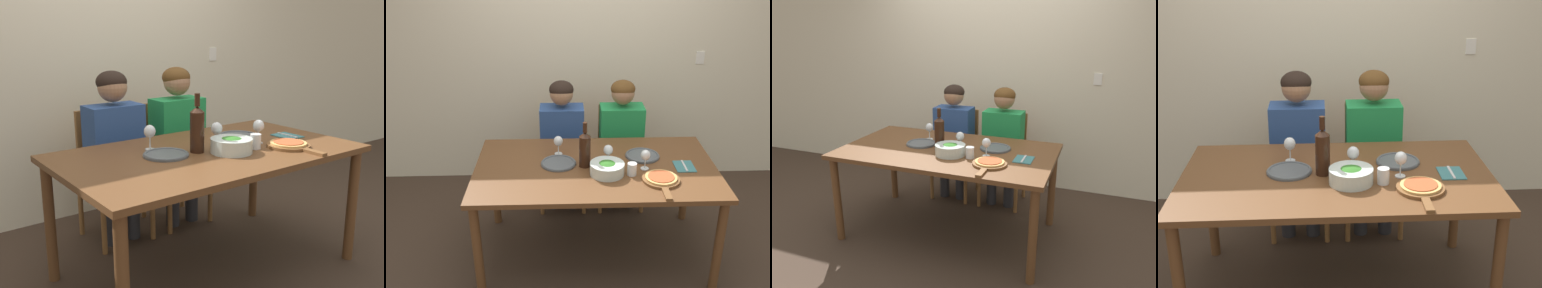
% 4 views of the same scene
% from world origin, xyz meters
% --- Properties ---
extents(ground_plane, '(40.00, 40.00, 0.00)m').
position_xyz_m(ground_plane, '(0.00, 0.00, 0.00)').
color(ground_plane, '#3D2D23').
extents(back_wall, '(10.00, 0.06, 2.70)m').
position_xyz_m(back_wall, '(0.00, 1.35, 1.35)').
color(back_wall, beige).
rests_on(back_wall, ground).
extents(dining_table, '(1.77, 1.02, 0.77)m').
position_xyz_m(dining_table, '(0.00, 0.00, 0.70)').
color(dining_table, brown).
rests_on(dining_table, ground).
extents(chair_left, '(0.42, 0.42, 0.92)m').
position_xyz_m(chair_left, '(-0.24, 0.83, 0.49)').
color(chair_left, brown).
rests_on(chair_left, ground).
extents(chair_right, '(0.42, 0.42, 0.92)m').
position_xyz_m(chair_right, '(0.28, 0.83, 0.49)').
color(chair_right, brown).
rests_on(chair_right, ground).
extents(person_woman, '(0.47, 0.51, 1.20)m').
position_xyz_m(person_woman, '(-0.24, 0.71, 0.72)').
color(person_woman, '#28282D').
rests_on(person_woman, ground).
extents(person_man, '(0.47, 0.51, 1.20)m').
position_xyz_m(person_man, '(0.28, 0.71, 0.72)').
color(person_man, '#28282D').
rests_on(person_man, ground).
extents(wine_bottle, '(0.08, 0.08, 0.34)m').
position_xyz_m(wine_bottle, '(-0.08, 0.01, 0.92)').
color(wine_bottle, black).
rests_on(wine_bottle, dining_table).
extents(broccoli_bowl, '(0.25, 0.25, 0.09)m').
position_xyz_m(broccoli_bowl, '(0.07, -0.12, 0.82)').
color(broccoli_bowl, silver).
rests_on(broccoli_bowl, dining_table).
extents(dinner_plate_left, '(0.26, 0.26, 0.02)m').
position_xyz_m(dinner_plate_left, '(-0.27, 0.04, 0.78)').
color(dinner_plate_left, '#4C5156').
rests_on(dinner_plate_left, dining_table).
extents(dinner_plate_right, '(0.26, 0.26, 0.02)m').
position_xyz_m(dinner_plate_right, '(0.37, 0.15, 0.78)').
color(dinner_plate_right, '#4C5156').
rests_on(dinner_plate_right, dining_table).
extents(pizza_on_board, '(0.26, 0.40, 0.04)m').
position_xyz_m(pizza_on_board, '(0.44, -0.24, 0.79)').
color(pizza_on_board, brown).
rests_on(pizza_on_board, dining_table).
extents(wine_glass_left, '(0.07, 0.07, 0.15)m').
position_xyz_m(wine_glass_left, '(-0.27, 0.21, 0.88)').
color(wine_glass_left, silver).
rests_on(wine_glass_left, dining_table).
extents(wine_glass_right, '(0.07, 0.07, 0.15)m').
position_xyz_m(wine_glass_right, '(0.35, -0.05, 0.88)').
color(wine_glass_right, silver).
rests_on(wine_glass_right, dining_table).
extents(wine_glass_centre, '(0.07, 0.07, 0.15)m').
position_xyz_m(wine_glass_centre, '(0.09, 0.04, 0.88)').
color(wine_glass_centre, silver).
rests_on(wine_glass_centre, dining_table).
extents(water_tumbler, '(0.07, 0.07, 0.09)m').
position_xyz_m(water_tumbler, '(0.25, -0.14, 0.82)').
color(water_tumbler, silver).
rests_on(water_tumbler, dining_table).
extents(fork_on_napkin, '(0.14, 0.18, 0.01)m').
position_xyz_m(fork_on_napkin, '(0.65, -0.03, 0.78)').
color(fork_on_napkin, '#387075').
rests_on(fork_on_napkin, dining_table).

